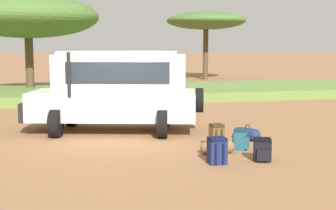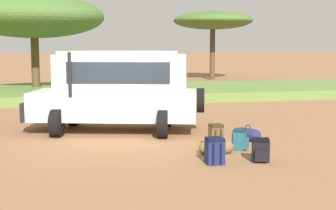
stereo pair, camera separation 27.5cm
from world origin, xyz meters
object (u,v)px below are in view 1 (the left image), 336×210
object	(u,v)px
safari_vehicle	(117,89)
duffel_bag_low_black_case	(217,147)
backpack_near_rear_wheel	(217,151)
backpack_outermost	(216,136)
acacia_tree_centre_back	(28,17)
backpack_cluster_center	(262,150)
duffel_bag_soft_canvas	(247,134)
backpack_beside_front_wheel	(241,139)
acacia_tree_right_mid	(206,21)

from	to	relation	value
safari_vehicle	duffel_bag_low_black_case	distance (m)	4.16
backpack_near_rear_wheel	duffel_bag_low_black_case	size ratio (longest dim) A/B	0.69
backpack_outermost	acacia_tree_centre_back	distance (m)	15.64
backpack_cluster_center	duffel_bag_soft_canvas	world-z (taller)	backpack_cluster_center
backpack_outermost	duffel_bag_low_black_case	xyz separation A→B (m)	(-0.17, -0.58, -0.14)
backpack_outermost	duffel_bag_soft_canvas	size ratio (longest dim) A/B	0.88
backpack_cluster_center	duffel_bag_soft_canvas	bearing A→B (deg)	75.31
backpack_beside_front_wheel	acacia_tree_centre_back	distance (m)	16.09
safari_vehicle	acacia_tree_right_mid	size ratio (longest dim) A/B	0.84
backpack_near_rear_wheel	duffel_bag_low_black_case	distance (m)	0.98
backpack_cluster_center	duffel_bag_low_black_case	xyz separation A→B (m)	(-0.74, 0.94, -0.09)
acacia_tree_centre_back	backpack_beside_front_wheel	bearing A→B (deg)	-67.93
backpack_cluster_center	duffel_bag_soft_canvas	xyz separation A→B (m)	(0.60, 2.29, -0.09)
safari_vehicle	duffel_bag_soft_canvas	xyz separation A→B (m)	(3.34, -2.13, -1.12)
backpack_cluster_center	backpack_beside_front_wheel	bearing A→B (deg)	90.94
backpack_beside_front_wheel	acacia_tree_right_mid	size ratio (longest dim) A/B	0.08
acacia_tree_right_mid	backpack_cluster_center	bearing A→B (deg)	-104.84
safari_vehicle	backpack_cluster_center	distance (m)	5.30
backpack_cluster_center	acacia_tree_centre_back	size ratio (longest dim) A/B	0.07
backpack_cluster_center	backpack_near_rear_wheel	bearing A→B (deg)	178.55
backpack_beside_front_wheel	duffel_bag_low_black_case	distance (m)	0.79
safari_vehicle	backpack_outermost	bearing A→B (deg)	-53.15
safari_vehicle	backpack_outermost	size ratio (longest dim) A/B	8.76
backpack_near_rear_wheel	acacia_tree_right_mid	distance (m)	26.35
safari_vehicle	acacia_tree_right_mid	world-z (taller)	acacia_tree_right_mid
safari_vehicle	acacia_tree_centre_back	xyz separation A→B (m)	(-3.16, 11.32, 2.77)
backpack_outermost	duffel_bag_soft_canvas	distance (m)	1.40
backpack_outermost	acacia_tree_right_mid	xyz separation A→B (m)	(7.16, 23.37, 4.15)
acacia_tree_right_mid	acacia_tree_centre_back	bearing A→B (deg)	-143.77
backpack_beside_front_wheel	backpack_cluster_center	bearing A→B (deg)	-89.06
safari_vehicle	backpack_beside_front_wheel	size ratio (longest dim) A/B	10.40
duffel_bag_soft_canvas	backpack_outermost	bearing A→B (deg)	-146.70
duffel_bag_soft_canvas	acacia_tree_centre_back	bearing A→B (deg)	115.78
backpack_beside_front_wheel	acacia_tree_right_mid	world-z (taller)	acacia_tree_right_mid
duffel_bag_soft_canvas	backpack_near_rear_wheel	bearing A→B (deg)	-126.49
backpack_near_rear_wheel	acacia_tree_centre_back	world-z (taller)	acacia_tree_centre_back
safari_vehicle	backpack_outermost	world-z (taller)	safari_vehicle
acacia_tree_centre_back	acacia_tree_right_mid	xyz separation A→B (m)	(12.49, 9.15, 0.39)
backpack_cluster_center	duffel_bag_low_black_case	world-z (taller)	backpack_cluster_center
backpack_beside_front_wheel	backpack_outermost	world-z (taller)	backpack_outermost
backpack_cluster_center	duffel_bag_low_black_case	bearing A→B (deg)	128.18
safari_vehicle	backpack_near_rear_wheel	bearing A→B (deg)	-69.29
backpack_near_rear_wheel	backpack_outermost	distance (m)	1.58
acacia_tree_right_mid	backpack_near_rear_wheel	bearing A→B (deg)	-107.14
backpack_cluster_center	acacia_tree_centre_back	distance (m)	17.23
duffel_bag_low_black_case	acacia_tree_centre_back	world-z (taller)	acacia_tree_centre_back
backpack_near_rear_wheel	backpack_beside_front_wheel	bearing A→B (deg)	49.30
backpack_outermost	backpack_beside_front_wheel	bearing A→B (deg)	-26.45
backpack_cluster_center	backpack_outermost	distance (m)	1.63
safari_vehicle	acacia_tree_centre_back	world-z (taller)	acacia_tree_centre_back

